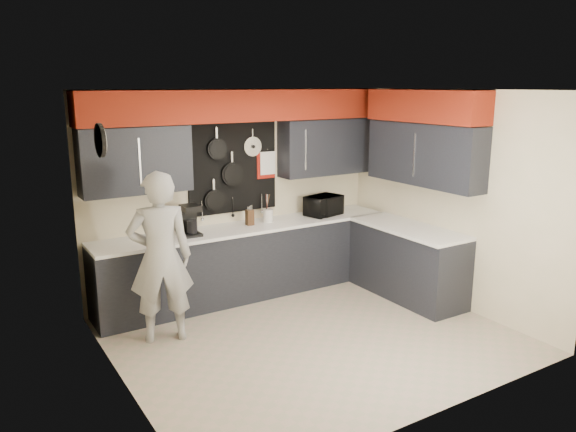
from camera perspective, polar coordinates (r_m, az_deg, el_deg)
ground at (r=6.21m, az=2.42°, el=-12.09°), size 4.00×4.00×0.00m
back_wall_assembly at (r=7.02m, az=-4.77°, el=7.93°), size 4.00×0.36×2.60m
right_wall_assembly at (r=7.05m, az=14.01°, el=7.05°), size 0.36×3.50×2.60m
left_wall_assembly at (r=4.97m, az=-16.95°, el=-2.78°), size 0.05×3.50×2.60m
base_cabinets at (r=7.17m, az=0.63°, el=-4.60°), size 3.95×2.20×0.92m
microwave at (r=7.60m, az=3.63°, el=1.07°), size 0.55×0.44×0.27m
knife_block at (r=7.08m, az=-3.91°, el=-0.15°), size 0.09×0.09×0.19m
utensil_crock at (r=7.24m, az=-2.04°, el=0.04°), size 0.13×0.13×0.17m
coffee_maker at (r=6.68m, az=-9.93°, el=-0.34°), size 0.21×0.25×0.37m
person at (r=5.96m, az=-12.84°, el=-4.15°), size 0.75×0.59×1.82m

